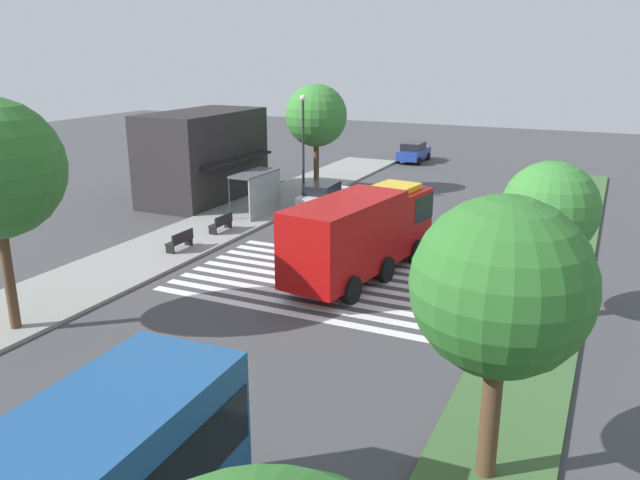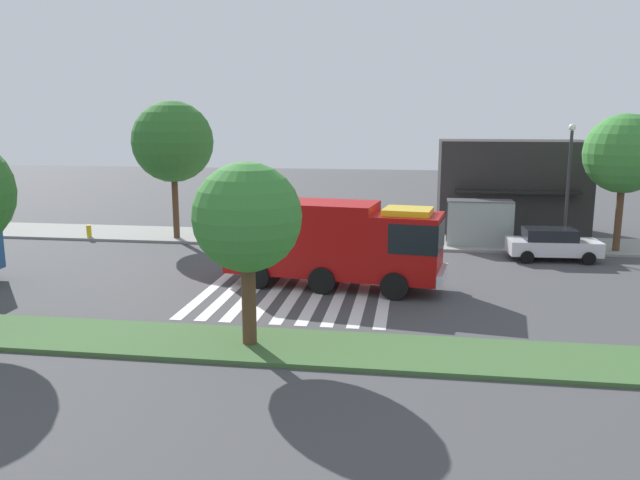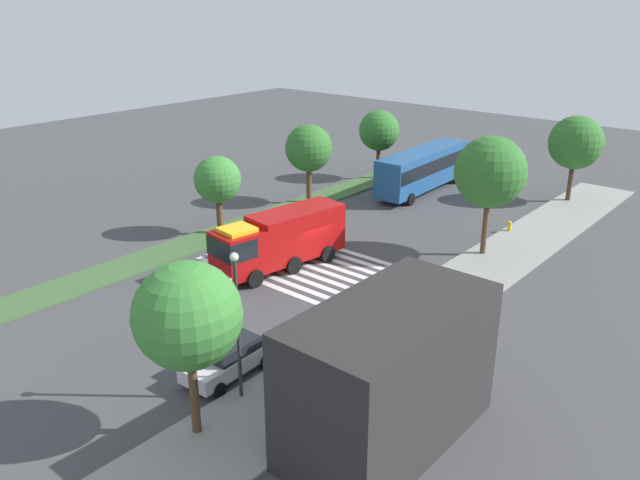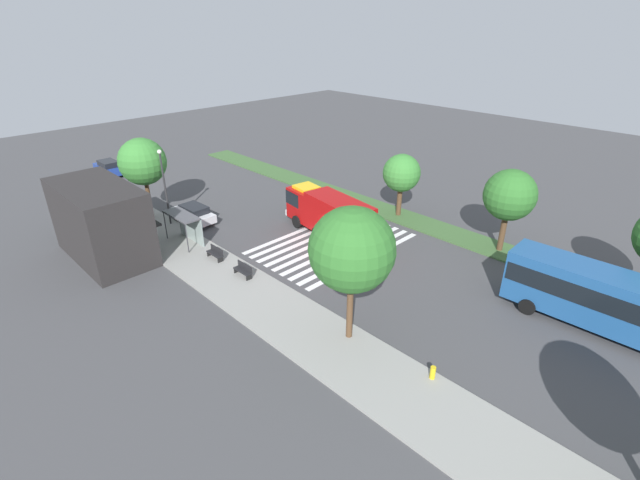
{
  "view_description": "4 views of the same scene",
  "coord_description": "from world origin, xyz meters",
  "px_view_note": "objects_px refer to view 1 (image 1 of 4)",
  "views": [
    {
      "loc": [
        -22.15,
        -10.18,
        9.33
      ],
      "look_at": [
        1.62,
        0.97,
        1.44
      ],
      "focal_mm": 35.53,
      "sensor_mm": 36.0,
      "label": 1
    },
    {
      "loc": [
        5.13,
        -26.41,
        7.05
      ],
      "look_at": [
        1.06,
        0.87,
        1.64
      ],
      "focal_mm": 35.26,
      "sensor_mm": 36.0,
      "label": 2
    },
    {
      "loc": [
        28.31,
        24.82,
        16.04
      ],
      "look_at": [
        -0.1,
        0.76,
        1.73
      ],
      "focal_mm": 35.55,
      "sensor_mm": 36.0,
      "label": 3
    },
    {
      "loc": [
        -22.02,
        23.56,
        16.5
      ],
      "look_at": [
        -0.09,
        2.0,
        1.25
      ],
      "focal_mm": 25.44,
      "sensor_mm": 36.0,
      "label": 4
    }
  ],
  "objects_px": {
    "bus_stop_shelter": "(260,185)",
    "street_lamp": "(303,140)",
    "bench_near_shelter": "(221,223)",
    "median_tree_west": "(501,288)",
    "parked_car_mid": "(414,152)",
    "parked_car_west": "(323,195)",
    "fire_truck": "(364,230)",
    "median_tree_center": "(550,210)",
    "bench_west_of_shelter": "(180,240)",
    "sidewalk_tree_center": "(316,116)"
  },
  "relations": [
    {
      "from": "parked_car_west",
      "to": "parked_car_mid",
      "type": "height_order",
      "value": "parked_car_mid"
    },
    {
      "from": "bus_stop_shelter",
      "to": "bench_west_of_shelter",
      "type": "distance_m",
      "value": 7.63
    },
    {
      "from": "parked_car_west",
      "to": "bus_stop_shelter",
      "type": "relative_size",
      "value": 1.28
    },
    {
      "from": "bus_stop_shelter",
      "to": "bench_west_of_shelter",
      "type": "relative_size",
      "value": 2.19
    },
    {
      "from": "fire_truck",
      "to": "bus_stop_shelter",
      "type": "bearing_deg",
      "value": 61.63
    },
    {
      "from": "bench_west_of_shelter",
      "to": "sidewalk_tree_center",
      "type": "bearing_deg",
      "value": -1.21
    },
    {
      "from": "fire_truck",
      "to": "bus_stop_shelter",
      "type": "xyz_separation_m",
      "value": [
        6.7,
        9.07,
        -0.13
      ]
    },
    {
      "from": "bench_near_shelter",
      "to": "bench_west_of_shelter",
      "type": "bearing_deg",
      "value": 180.0
    },
    {
      "from": "bus_stop_shelter",
      "to": "bench_west_of_shelter",
      "type": "xyz_separation_m",
      "value": [
        -7.52,
        0.03,
        -1.3
      ]
    },
    {
      "from": "parked_car_mid",
      "to": "street_lamp",
      "type": "distance_m",
      "value": 18.12
    },
    {
      "from": "parked_car_mid",
      "to": "bench_near_shelter",
      "type": "distance_m",
      "value": 26.15
    },
    {
      "from": "parked_car_west",
      "to": "street_lamp",
      "type": "relative_size",
      "value": 0.68
    },
    {
      "from": "median_tree_center",
      "to": "street_lamp",
      "type": "bearing_deg",
      "value": 51.08
    },
    {
      "from": "fire_truck",
      "to": "median_tree_center",
      "type": "xyz_separation_m",
      "value": [
        -1.84,
        -7.47,
        2.06
      ]
    },
    {
      "from": "parked_car_mid",
      "to": "bench_west_of_shelter",
      "type": "relative_size",
      "value": 2.75
    },
    {
      "from": "street_lamp",
      "to": "sidewalk_tree_center",
      "type": "relative_size",
      "value": 0.93
    },
    {
      "from": "parked_car_west",
      "to": "sidewalk_tree_center",
      "type": "distance_m",
      "value": 6.12
    },
    {
      "from": "bench_west_of_shelter",
      "to": "median_tree_west",
      "type": "relative_size",
      "value": 0.25
    },
    {
      "from": "parked_car_west",
      "to": "street_lamp",
      "type": "distance_m",
      "value": 3.76
    },
    {
      "from": "fire_truck",
      "to": "parked_car_mid",
      "type": "xyz_separation_m",
      "value": [
        28.73,
        6.59,
        -1.14
      ]
    },
    {
      "from": "bench_west_of_shelter",
      "to": "median_tree_center",
      "type": "relative_size",
      "value": 0.28
    },
    {
      "from": "bench_west_of_shelter",
      "to": "median_tree_west",
      "type": "bearing_deg",
      "value": -122.96
    },
    {
      "from": "bus_stop_shelter",
      "to": "median_tree_west",
      "type": "bearing_deg",
      "value": -137.83
    },
    {
      "from": "parked_car_west",
      "to": "parked_car_mid",
      "type": "relative_size",
      "value": 1.02
    },
    {
      "from": "fire_truck",
      "to": "street_lamp",
      "type": "bearing_deg",
      "value": 45.5
    },
    {
      "from": "fire_truck",
      "to": "median_tree_west",
      "type": "relative_size",
      "value": 1.47
    },
    {
      "from": "bench_west_of_shelter",
      "to": "street_lamp",
      "type": "xyz_separation_m",
      "value": [
        11.79,
        -0.71,
        3.41
      ]
    },
    {
      "from": "fire_truck",
      "to": "median_tree_center",
      "type": "distance_m",
      "value": 7.96
    },
    {
      "from": "street_lamp",
      "to": "median_tree_west",
      "type": "height_order",
      "value": "street_lamp"
    },
    {
      "from": "bus_stop_shelter",
      "to": "street_lamp",
      "type": "xyz_separation_m",
      "value": [
        4.27,
        -0.68,
        2.11
      ]
    },
    {
      "from": "bus_stop_shelter",
      "to": "street_lamp",
      "type": "distance_m",
      "value": 4.81
    },
    {
      "from": "parked_car_west",
      "to": "median_tree_center",
      "type": "distance_m",
      "value": 18.67
    },
    {
      "from": "bench_near_shelter",
      "to": "median_tree_west",
      "type": "xyz_separation_m",
      "value": [
        -14.26,
        -16.57,
        4.04
      ]
    },
    {
      "from": "street_lamp",
      "to": "bus_stop_shelter",
      "type": "bearing_deg",
      "value": 170.97
    },
    {
      "from": "fire_truck",
      "to": "bench_near_shelter",
      "type": "distance_m",
      "value": 9.6
    },
    {
      "from": "bench_near_shelter",
      "to": "street_lamp",
      "type": "relative_size",
      "value": 0.24
    },
    {
      "from": "parked_car_west",
      "to": "street_lamp",
      "type": "xyz_separation_m",
      "value": [
        0.95,
        1.8,
        3.16
      ]
    },
    {
      "from": "parked_car_west",
      "to": "median_tree_west",
      "type": "relative_size",
      "value": 0.7
    },
    {
      "from": "median_tree_center",
      "to": "bench_near_shelter",
      "type": "bearing_deg",
      "value": 74.68
    },
    {
      "from": "bench_west_of_shelter",
      "to": "street_lamp",
      "type": "relative_size",
      "value": 0.24
    },
    {
      "from": "median_tree_center",
      "to": "bus_stop_shelter",
      "type": "bearing_deg",
      "value": 62.7
    },
    {
      "from": "bench_west_of_shelter",
      "to": "median_tree_center",
      "type": "bearing_deg",
      "value": -93.53
    },
    {
      "from": "parked_car_mid",
      "to": "bus_stop_shelter",
      "type": "xyz_separation_m",
      "value": [
        -22.03,
        2.48,
        1.01
      ]
    },
    {
      "from": "fire_truck",
      "to": "parked_car_west",
      "type": "relative_size",
      "value": 2.1
    },
    {
      "from": "fire_truck",
      "to": "bench_near_shelter",
      "type": "height_order",
      "value": "fire_truck"
    },
    {
      "from": "fire_truck",
      "to": "bench_near_shelter",
      "type": "relative_size",
      "value": 5.9
    },
    {
      "from": "fire_truck",
      "to": "sidewalk_tree_center",
      "type": "bearing_deg",
      "value": 40.76
    },
    {
      "from": "parked_car_mid",
      "to": "bus_stop_shelter",
      "type": "bearing_deg",
      "value": 173.39
    },
    {
      "from": "parked_car_mid",
      "to": "street_lamp",
      "type": "height_order",
      "value": "street_lamp"
    },
    {
      "from": "bench_near_shelter",
      "to": "street_lamp",
      "type": "height_order",
      "value": "street_lamp"
    }
  ]
}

